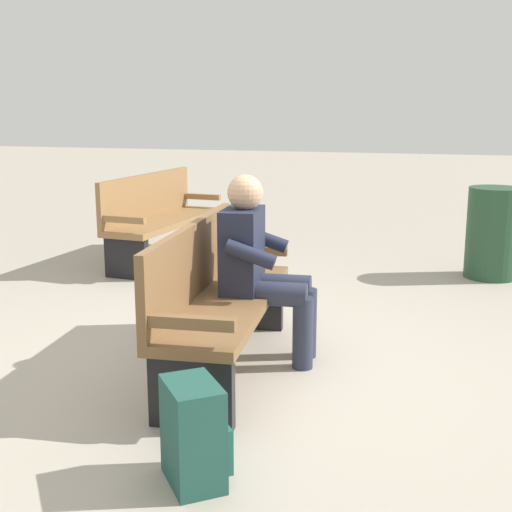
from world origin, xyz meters
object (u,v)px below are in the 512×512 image
bench_near (216,296)px  bench_far (160,217)px  person_seated (260,264)px  backpack (194,434)px  trash_bin (493,233)px

bench_near → bench_far: 3.10m
bench_near → person_seated: bearing=130.8°
person_seated → backpack: person_seated is taller
bench_far → trash_bin: bench_far is taller
person_seated → bench_far: person_seated is taller
person_seated → backpack: size_ratio=2.59×
trash_bin → person_seated: bearing=-29.9°
backpack → trash_bin: bearing=161.4°
bench_near → backpack: size_ratio=4.04×
person_seated → trash_bin: size_ratio=1.38×
backpack → trash_bin: trash_bin is taller
bench_far → bench_near: bearing=34.6°
bench_near → person_seated: size_ratio=1.56×
trash_bin → bench_near: bearing=-31.1°
trash_bin → backpack: bearing=-18.6°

